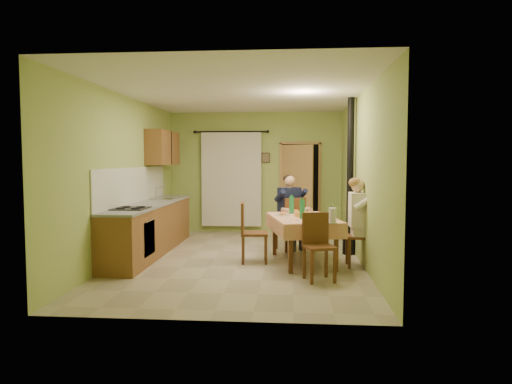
# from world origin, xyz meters

# --- Properties ---
(floor) EXTENTS (4.00, 6.00, 0.01)m
(floor) POSITION_xyz_m (0.00, 0.00, 0.00)
(floor) COLOR tan
(floor) RESTS_ON ground
(room_shell) EXTENTS (4.04, 6.04, 2.82)m
(room_shell) POSITION_xyz_m (0.00, 0.00, 1.82)
(room_shell) COLOR #A2B75E
(room_shell) RESTS_ON ground
(kitchen_run) EXTENTS (0.64, 3.64, 1.56)m
(kitchen_run) POSITION_xyz_m (-1.71, 0.40, 0.48)
(kitchen_run) COLOR brown
(kitchen_run) RESTS_ON ground
(upper_cabinets) EXTENTS (0.35, 1.40, 0.70)m
(upper_cabinets) POSITION_xyz_m (-1.82, 1.70, 1.95)
(upper_cabinets) COLOR brown
(upper_cabinets) RESTS_ON room_shell
(curtain) EXTENTS (1.70, 0.07, 2.22)m
(curtain) POSITION_xyz_m (-0.55, 2.90, 1.26)
(curtain) COLOR black
(curtain) RESTS_ON ground
(doorway) EXTENTS (0.96, 0.50, 2.15)m
(doorway) POSITION_xyz_m (1.02, 2.86, 1.05)
(doorway) COLOR black
(doorway) RESTS_ON ground
(dining_table) EXTENTS (1.30, 1.79, 0.76)m
(dining_table) POSITION_xyz_m (1.05, -0.17, 0.38)
(dining_table) COLOR tan
(dining_table) RESTS_ON ground
(tableware) EXTENTS (0.94, 1.54, 0.33)m
(tableware) POSITION_xyz_m (1.09, -0.26, 0.83)
(tableware) COLOR white
(tableware) RESTS_ON dining_table
(chair_far) EXTENTS (0.60, 0.60, 1.00)m
(chair_far) POSITION_xyz_m (0.84, 0.88, 0.29)
(chair_far) COLOR brown
(chair_far) RESTS_ON ground
(chair_near) EXTENTS (0.49, 0.49, 0.95)m
(chair_near) POSITION_xyz_m (1.25, -1.28, 0.29)
(chair_near) COLOR brown
(chair_near) RESTS_ON ground
(chair_right) EXTENTS (0.37, 0.37, 0.92)m
(chair_right) POSITION_xyz_m (1.93, -0.37, 0.29)
(chair_right) COLOR brown
(chair_right) RESTS_ON ground
(chair_left) EXTENTS (0.47, 0.47, 1.00)m
(chair_left) POSITION_xyz_m (0.23, -0.19, 0.29)
(chair_left) COLOR brown
(chair_left) RESTS_ON ground
(man_far) EXTENTS (0.65, 0.63, 1.39)m
(man_far) POSITION_xyz_m (0.83, 0.89, 0.88)
(man_far) COLOR #141938
(man_far) RESTS_ON chair_far
(man_right) EXTENTS (0.47, 0.58, 1.39)m
(man_right) POSITION_xyz_m (1.92, -0.37, 0.88)
(man_right) COLOR silver
(man_right) RESTS_ON chair_right
(stove_flue) EXTENTS (0.24, 0.24, 2.80)m
(stove_flue) POSITION_xyz_m (1.90, 0.60, 1.02)
(stove_flue) COLOR black
(stove_flue) RESTS_ON ground
(picture_back) EXTENTS (0.19, 0.03, 0.23)m
(picture_back) POSITION_xyz_m (0.25, 2.97, 1.75)
(picture_back) COLOR black
(picture_back) RESTS_ON room_shell
(picture_right) EXTENTS (0.03, 0.31, 0.21)m
(picture_right) POSITION_xyz_m (1.97, 1.20, 1.85)
(picture_right) COLOR brown
(picture_right) RESTS_ON room_shell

